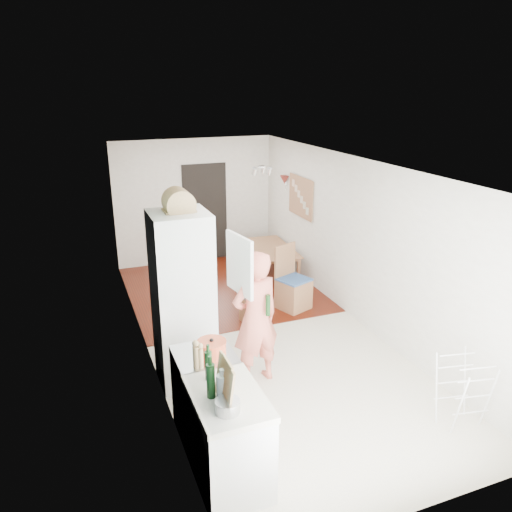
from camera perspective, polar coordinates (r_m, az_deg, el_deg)
room_shell at (r=6.96m, az=0.30°, el=0.23°), size 3.20×7.00×2.50m
floor at (r=7.46m, az=0.28°, el=-8.89°), size 3.20×7.00×0.01m
wood_floor_overlay at (r=9.04m, az=-4.03°, el=-3.68°), size 3.20×3.30×0.01m
sage_wall_panel at (r=4.52m, az=-9.20°, el=-2.63°), size 0.02×3.00×1.30m
tile_splashback at (r=4.36m, az=-7.03°, el=-13.75°), size 0.02×1.90×0.50m
doorway_recess at (r=10.26m, az=-5.82°, el=4.93°), size 0.90×0.04×2.00m
base_cabinet at (r=4.85m, az=-3.18°, el=-20.32°), size 0.60×0.90×0.86m
worktop at (r=4.57m, az=-3.29°, el=-15.86°), size 0.62×0.92×0.06m
range_cooker at (r=5.42m, az=-5.76°, el=-15.46°), size 0.60×0.60×0.88m
cooker_top at (r=5.17m, az=-5.93°, el=-11.26°), size 0.60×0.60×0.04m
fridge_housing at (r=5.98m, az=-8.35°, el=-5.06°), size 0.66×0.66×2.15m
fridge_door at (r=5.69m, az=-1.90°, el=-0.99°), size 0.14×0.56×0.70m
fridge_interior at (r=5.87m, az=-5.63°, el=-0.41°), size 0.02×0.52×0.66m
pinboard at (r=9.17m, az=5.17°, el=6.77°), size 0.03×0.90×0.70m
pinboard_frame at (r=9.17m, az=5.09°, el=6.76°), size 0.00×0.94×0.74m
wall_sconce at (r=9.69m, az=3.28°, el=8.69°), size 0.18×0.18×0.16m
person at (r=5.93m, az=-0.05°, el=-5.84°), size 0.80×0.60×2.00m
dining_table at (r=9.65m, az=1.66°, el=-0.74°), size 0.80×1.33×0.45m
dining_chair at (r=8.06m, az=4.36°, el=-2.59°), size 0.58×0.58×1.06m
stool at (r=7.70m, az=-0.27°, el=-6.08°), size 0.38×0.38×0.45m
grey_drape at (r=7.57m, az=-0.21°, el=-3.91°), size 0.44×0.44×0.18m
drying_rack at (r=5.92m, az=22.53°, el=-14.19°), size 0.47×0.44×0.80m
bread_bin at (r=5.66m, az=-8.85°, el=6.00°), size 0.37×0.35×0.18m
red_casserole at (r=5.06m, az=-5.08°, el=-10.53°), size 0.32×0.32×0.17m
steel_pan at (r=4.32m, az=-3.26°, el=-16.77°), size 0.23×0.23×0.11m
held_bottle at (r=5.85m, az=1.38°, el=-5.64°), size 0.06×0.06×0.26m
bottle_a at (r=4.44m, az=-5.19°, el=-14.03°), size 0.09×0.09×0.32m
bottle_b at (r=4.68m, az=-5.45°, el=-12.39°), size 0.07×0.07×0.29m
bottle_c at (r=4.42m, az=-3.86°, el=-14.80°), size 0.12×0.12×0.24m
pepper_mill_front at (r=4.89m, az=-6.36°, el=-11.51°), size 0.06×0.06×0.20m
pepper_mill_back at (r=4.89m, az=-6.87°, el=-11.40°), size 0.07×0.07×0.23m
chopping_boards at (r=4.34m, az=-3.56°, el=-14.21°), size 0.05×0.30×0.41m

